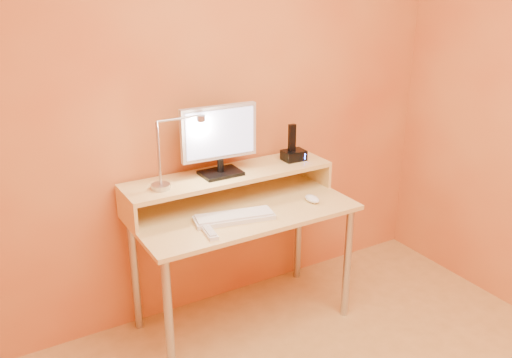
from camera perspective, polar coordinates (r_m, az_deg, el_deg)
wall_back at (r=3.07m, az=-4.44°, el=8.10°), size 3.00×0.04×2.50m
desk_leg_fl at (r=2.75m, az=-9.09°, el=-14.45°), size 0.04×0.04×0.69m
desk_leg_fr at (r=3.23m, az=9.51°, el=-8.66°), size 0.04×0.04×0.69m
desk_leg_bl at (r=3.15m, az=-12.52°, el=-9.71°), size 0.04×0.04×0.69m
desk_leg_br at (r=3.58m, az=4.43°, el=-5.32°), size 0.04×0.04×0.69m
desk_lower at (r=2.97m, az=-1.41°, el=-3.35°), size 1.20×0.60×0.02m
shelf_riser_left at (r=2.86m, az=-13.35°, el=-3.20°), size 0.02×0.30×0.14m
shelf_riser_right at (r=3.35m, az=6.18°, el=0.95°), size 0.02×0.30×0.14m
desk_shelf at (r=3.03m, az=-2.81°, el=0.42°), size 1.20×0.30×0.02m
monitor_foot at (r=3.00m, az=-3.70°, el=0.63°), size 0.22×0.16×0.02m
monitor_neck at (r=2.99m, az=-3.72°, el=1.42°), size 0.04×0.04×0.07m
monitor_panel at (r=2.94m, az=-3.90°, el=4.88°), size 0.43×0.06×0.29m
monitor_back at (r=2.96m, az=-4.10°, el=4.99°), size 0.39×0.03×0.25m
monitor_screen at (r=2.92m, az=-3.73°, el=4.79°), size 0.39×0.03×0.25m
lamp_base at (r=2.84m, az=-9.91°, el=-0.77°), size 0.10×0.10×0.02m
lamp_post at (r=2.78m, az=-10.14°, el=2.62°), size 0.01×0.01×0.33m
lamp_arm at (r=2.78m, az=-8.03°, el=6.27°), size 0.24×0.01×0.01m
lamp_head at (r=2.83m, az=-5.76°, el=6.32°), size 0.04×0.04×0.03m
lamp_bulb at (r=2.83m, az=-5.75°, el=6.00°), size 0.03×0.03×0.00m
phone_dock at (r=3.22m, az=3.96°, el=2.49°), size 0.13×0.10×0.06m
phone_handset at (r=3.18m, az=3.78°, el=4.33°), size 0.04×0.03×0.16m
phone_led at (r=3.21m, az=5.13°, el=2.37°), size 0.01×0.00×0.04m
keyboard at (r=2.84m, az=-2.29°, el=-4.06°), size 0.44×0.22×0.02m
mouse at (r=3.06m, az=5.90°, el=-2.07°), size 0.06×0.11×0.04m
remote_control at (r=2.70m, az=-4.96°, el=-5.49°), size 0.07×0.18×0.02m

